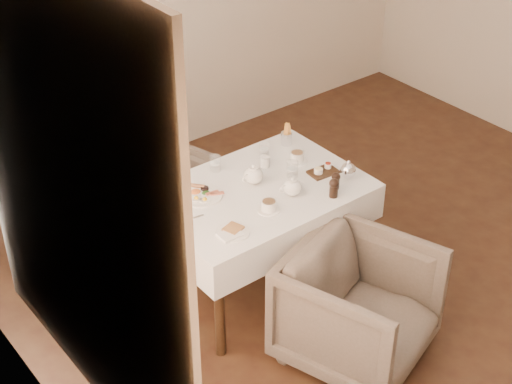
{
  "coord_description": "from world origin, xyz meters",
  "views": [
    {
      "loc": [
        -3.2,
        -2.44,
        3.31
      ],
      "look_at": [
        -0.86,
        0.55,
        0.82
      ],
      "focal_mm": 55.0,
      "sensor_mm": 36.0,
      "label": 1
    }
  ],
  "objects": [
    {
      "name": "armchair_far",
      "position": [
        -0.88,
        1.44,
        0.29
      ],
      "size": [
        0.78,
        0.79,
        0.59
      ],
      "primitive_type": "imported",
      "rotation": [
        0.0,
        0.0,
        3.43
      ],
      "color": "brown",
      "rests_on": "ground"
    },
    {
      "name": "glass_left",
      "position": [
        -0.84,
        0.98,
        0.8
      ],
      "size": [
        0.08,
        0.08,
        0.1
      ],
      "primitive_type": "cylinder",
      "rotation": [
        0.0,
        0.0,
        0.08
      ],
      "color": "silver",
      "rests_on": "table"
    },
    {
      "name": "silver_pot",
      "position": [
        -0.26,
        0.4,
        0.82
      ],
      "size": [
        0.13,
        0.11,
        0.12
      ],
      "primitive_type": null,
      "rotation": [
        0.0,
        0.0,
        0.12
      ],
      "color": "white",
      "rests_on": "table"
    },
    {
      "name": "teapot_front",
      "position": [
        -0.65,
        0.47,
        0.82
      ],
      "size": [
        0.18,
        0.15,
        0.12
      ],
      "primitive_type": null,
      "rotation": [
        0.0,
        0.0,
        -0.21
      ],
      "color": "white",
      "rests_on": "table"
    },
    {
      "name": "table",
      "position": [
        -0.77,
        0.65,
        0.64
      ],
      "size": [
        1.28,
        0.88,
        0.75
      ],
      "color": "black",
      "rests_on": "ground"
    },
    {
      "name": "armchair_near",
      "position": [
        -0.69,
        -0.18,
        0.35
      ],
      "size": [
        0.96,
        0.97,
        0.71
      ],
      "primitive_type": "imported",
      "rotation": [
        0.0,
        0.0,
        0.32
      ],
      "color": "brown",
      "rests_on": "ground"
    },
    {
      "name": "pepper_mill_left",
      "position": [
        -0.47,
        0.31,
        0.82
      ],
      "size": [
        0.08,
        0.08,
        0.12
      ],
      "primitive_type": null,
      "rotation": [
        0.0,
        0.0,
        0.34
      ],
      "color": "black",
      "rests_on": "table"
    },
    {
      "name": "room",
      "position": [
        -2.22,
        0.0,
        1.6
      ],
      "size": [
        5.0,
        5.0,
        5.0
      ],
      "color": "black",
      "rests_on": "ground"
    },
    {
      "name": "pepper_mill_right",
      "position": [
        -0.4,
        0.37,
        0.81
      ],
      "size": [
        0.06,
        0.06,
        0.11
      ],
      "primitive_type": null,
      "rotation": [
        0.0,
        0.0,
        0.05
      ],
      "color": "black",
      "rests_on": "table"
    },
    {
      "name": "cutlery_knife",
      "position": [
        -1.27,
        0.63,
        0.76
      ],
      "size": [
        0.18,
        0.04,
        0.0
      ],
      "primitive_type": "cube",
      "rotation": [
        0.0,
        0.0,
        1.42
      ],
      "color": "silver",
      "rests_on": "table"
    },
    {
      "name": "side_plate",
      "position": [
        -1.16,
        0.38,
        0.76
      ],
      "size": [
        0.19,
        0.19,
        0.02
      ],
      "rotation": [
        0.0,
        0.0,
        0.09
      ],
      "color": "white",
      "rests_on": "table"
    },
    {
      "name": "teapot_centre",
      "position": [
        -0.75,
        0.71,
        0.82
      ],
      "size": [
        0.18,
        0.14,
        0.13
      ],
      "primitive_type": null,
      "rotation": [
        0.0,
        0.0,
        0.09
      ],
      "color": "white",
      "rests_on": "table"
    },
    {
      "name": "breakfast_plate",
      "position": [
        -1.08,
        0.8,
        0.76
      ],
      "size": [
        0.26,
        0.26,
        0.03
      ],
      "rotation": [
        0.0,
        0.0,
        0.23
      ],
      "color": "white",
      "rests_on": "table"
    },
    {
      "name": "teacup_near",
      "position": [
        -0.86,
        0.43,
        0.79
      ],
      "size": [
        0.13,
        0.13,
        0.07
      ],
      "rotation": [
        0.0,
        0.0,
        0.23
      ],
      "color": "white",
      "rests_on": "table"
    },
    {
      "name": "condiment_board",
      "position": [
        -0.34,
        0.54,
        0.77
      ],
      "size": [
        0.19,
        0.13,
        0.05
      ],
      "rotation": [
        0.0,
        0.0,
        -0.08
      ],
      "color": "black",
      "rests_on": "table"
    },
    {
      "name": "glass_mid",
      "position": [
        -0.51,
        0.63,
        0.81
      ],
      "size": [
        0.08,
        0.08,
        0.1
      ],
      "primitive_type": "cylinder",
      "rotation": [
        0.0,
        0.0,
        0.17
      ],
      "color": "silver",
      "rests_on": "table"
    },
    {
      "name": "teacup_far",
      "position": [
        -0.37,
        0.75,
        0.78
      ],
      "size": [
        0.13,
        0.13,
        0.07
      ],
      "rotation": [
        0.0,
        0.0,
        0.16
      ],
      "color": "white",
      "rests_on": "table"
    },
    {
      "name": "cutlery_fork",
      "position": [
        -1.31,
        0.77,
        0.76
      ],
      "size": [
        0.17,
        0.07,
        0.0
      ],
      "primitive_type": "cube",
      "rotation": [
        0.0,
        0.0,
        1.87
      ],
      "color": "silver",
      "rests_on": "table"
    },
    {
      "name": "glass_right",
      "position": [
        -0.49,
        0.93,
        0.8
      ],
      "size": [
        0.07,
        0.07,
        0.09
      ],
      "primitive_type": "cylinder",
      "rotation": [
        0.0,
        0.0,
        -0.1
      ],
      "color": "silver",
      "rests_on": "table"
    },
    {
      "name": "creamer",
      "position": [
        -0.57,
        0.82,
        0.79
      ],
      "size": [
        0.07,
        0.07,
        0.07
      ],
      "primitive_type": "cylinder",
      "rotation": [
        0.0,
        0.0,
        0.15
      ],
      "color": "white",
      "rests_on": "table"
    },
    {
      "name": "fries_cup",
      "position": [
        -0.29,
        0.95,
        0.82
      ],
      "size": [
        0.07,
        0.07,
        0.15
      ],
      "rotation": [
        0.0,
        0.0,
        -0.07
      ],
      "color": "silver",
      "rests_on": "table"
    }
  ]
}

